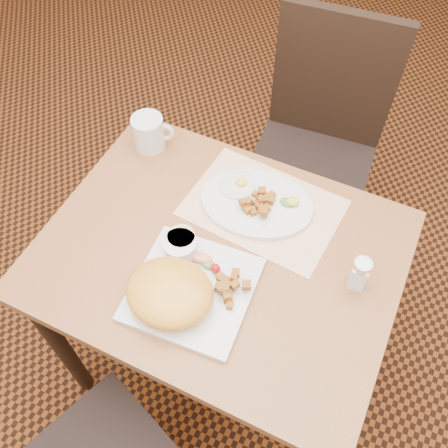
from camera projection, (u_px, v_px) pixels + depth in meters
ground at (221, 357)px, 1.88m from camera, size 8.00×8.00×0.00m
table at (220, 272)px, 1.36m from camera, size 0.90×0.70×0.75m
chair_far at (318, 138)px, 1.79m from camera, size 0.45×0.46×0.97m
placemat at (263, 208)px, 1.35m from camera, size 0.42×0.31×0.00m
plate_square at (192, 289)px, 1.20m from camera, size 0.30×0.30×0.02m
plate_oval at (257, 204)px, 1.34m from camera, size 0.34×0.27×0.02m
hollandaise_mound at (169, 292)px, 1.14m from camera, size 0.21×0.19×0.08m
ramekin at (180, 246)px, 1.23m from camera, size 0.08×0.09×0.05m
garnish_sq at (205, 261)px, 1.22m from camera, size 0.10×0.05×0.03m
fried_egg at (238, 185)px, 1.37m from camera, size 0.10×0.10×0.02m
garnish_ov at (291, 202)px, 1.33m from camera, size 0.05×0.04×0.02m
salt_shaker at (359, 274)px, 1.17m from camera, size 0.05×0.05×0.10m
coffee_mug at (149, 133)px, 1.44m from camera, size 0.12×0.09×0.10m
home_fries_sq at (226, 286)px, 1.18m from camera, size 0.11×0.10×0.04m
home_fries_ov at (260, 203)px, 1.32m from camera, size 0.09×0.10×0.04m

